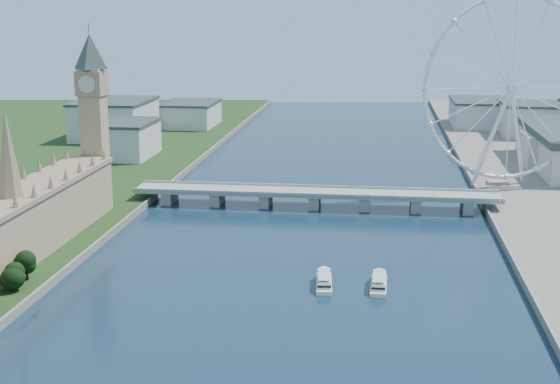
# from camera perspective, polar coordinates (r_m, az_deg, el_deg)

# --- Properties ---
(parliament_range) EXTENTS (24.00, 200.00, 70.00)m
(parliament_range) POSITION_cam_1_polar(r_m,az_deg,el_deg) (378.00, -18.89, -2.52)
(parliament_range) COLOR tan
(parliament_range) RESTS_ON ground
(big_ben) EXTENTS (20.02, 20.02, 110.00)m
(big_ben) POSITION_cam_1_polar(r_m,az_deg,el_deg) (466.73, -13.55, 6.73)
(big_ben) COLOR tan
(big_ben) RESTS_ON ground
(westminster_bridge) EXTENTS (220.00, 22.00, 9.50)m
(westminster_bridge) POSITION_cam_1_polar(r_m,az_deg,el_deg) (470.31, 2.57, -0.29)
(westminster_bridge) COLOR gray
(westminster_bridge) RESTS_ON ground
(london_eye) EXTENTS (113.60, 39.12, 124.30)m
(london_eye) POSITION_cam_1_polar(r_m,az_deg,el_deg) (519.98, 16.57, 7.28)
(london_eye) COLOR silver
(london_eye) RESTS_ON ground
(city_skyline) EXTENTS (505.00, 280.00, 32.00)m
(city_skyline) POSITION_cam_1_polar(r_m,az_deg,el_deg) (722.81, 7.41, 5.20)
(city_skyline) COLOR beige
(city_skyline) RESTS_ON ground
(tour_boat_near) EXTENTS (9.17, 27.96, 6.05)m
(tour_boat_near) POSITION_cam_1_polar(r_m,az_deg,el_deg) (338.79, 3.24, -6.89)
(tour_boat_near) COLOR silver
(tour_boat_near) RESTS_ON ground
(tour_boat_far) EXTENTS (7.63, 27.68, 6.06)m
(tour_boat_far) POSITION_cam_1_polar(r_m,az_deg,el_deg) (338.65, 7.23, -6.99)
(tour_boat_far) COLOR beige
(tour_boat_far) RESTS_ON ground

